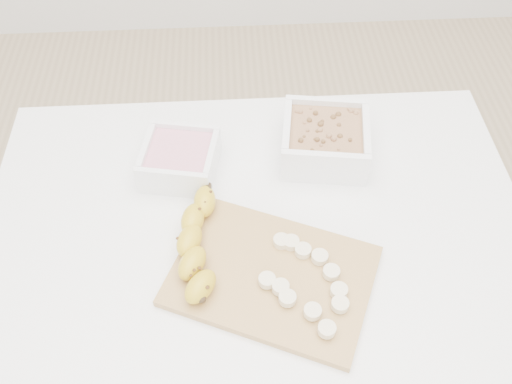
{
  "coord_description": "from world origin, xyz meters",
  "views": [
    {
      "loc": [
        -0.04,
        -0.62,
        1.58
      ],
      "look_at": [
        0.0,
        0.03,
        0.81
      ],
      "focal_mm": 40.0,
      "sensor_mm": 36.0,
      "label": 1
    }
  ],
  "objects": [
    {
      "name": "bowl_yogurt",
      "position": [
        -0.14,
        0.15,
        0.78
      ],
      "size": [
        0.16,
        0.16,
        0.06
      ],
      "color": "white",
      "rests_on": "table"
    },
    {
      "name": "banana",
      "position": [
        -0.1,
        -0.06,
        0.78
      ],
      "size": [
        0.12,
        0.24,
        0.04
      ],
      "primitive_type": null,
      "rotation": [
        0.0,
        0.0,
        -0.24
      ],
      "color": "gold",
      "rests_on": "cutting_board"
    },
    {
      "name": "ground",
      "position": [
        0.0,
        0.0,
        0.0
      ],
      "size": [
        3.5,
        3.5,
        0.0
      ],
      "primitive_type": "plane",
      "color": "#C6AD89",
      "rests_on": "ground"
    },
    {
      "name": "banana_slices",
      "position": [
        0.07,
        -0.13,
        0.77
      ],
      "size": [
        0.14,
        0.2,
        0.02
      ],
      "color": "beige",
      "rests_on": "cutting_board"
    },
    {
      "name": "table",
      "position": [
        0.0,
        0.0,
        0.65
      ],
      "size": [
        1.0,
        0.7,
        0.75
      ],
      "color": "white",
      "rests_on": "ground"
    },
    {
      "name": "bowl_granola",
      "position": [
        0.14,
        0.17,
        0.79
      ],
      "size": [
        0.19,
        0.19,
        0.08
      ],
      "color": "white",
      "rests_on": "table"
    },
    {
      "name": "cutting_board",
      "position": [
        0.02,
        -0.11,
        0.76
      ],
      "size": [
        0.39,
        0.35,
        0.01
      ],
      "primitive_type": "cube",
      "rotation": [
        0.0,
        0.0,
        -0.41
      ],
      "color": "tan",
      "rests_on": "table"
    }
  ]
}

